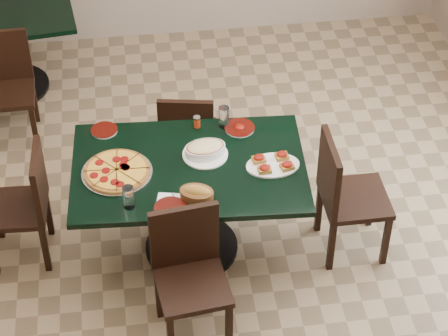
{
  "coord_description": "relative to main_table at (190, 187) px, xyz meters",
  "views": [
    {
      "loc": [
        -0.4,
        -4.14,
        4.38
      ],
      "look_at": [
        0.15,
        0.0,
        0.71
      ],
      "focal_mm": 70.0,
      "sensor_mm": 36.0,
      "label": 1
    }
  ],
  "objects": [
    {
      "name": "chair_left",
      "position": [
        -1.06,
        0.11,
        -0.09
      ],
      "size": [
        0.42,
        0.42,
        0.86
      ],
      "rotation": [
        0.0,
        0.0,
        -1.61
      ],
      "color": "black",
      "rests_on": "floor"
    },
    {
      "name": "lasagna_casserole",
      "position": [
        0.12,
        0.09,
        0.23
      ],
      "size": [
        0.29,
        0.29,
        0.09
      ],
      "rotation": [
        0.0,
        0.0,
        0.15
      ],
      "color": "white",
      "rests_on": "main_table"
    },
    {
      "name": "side_plate_near",
      "position": [
        -0.15,
        -0.38,
        0.19
      ],
      "size": [
        0.2,
        0.2,
        0.02
      ],
      "rotation": [
        0.0,
        0.0,
        -0.41
      ],
      "color": "white",
      "rests_on": "main_table"
    },
    {
      "name": "side_plate_far_l",
      "position": [
        -0.52,
        0.43,
        0.19
      ],
      "size": [
        0.18,
        0.18,
        0.02
      ],
      "rotation": [
        0.0,
        0.0,
        -0.28
      ],
      "color": "white",
      "rests_on": "main_table"
    },
    {
      "name": "pepperoni_pizza",
      "position": [
        -0.45,
        -0.01,
        0.2
      ],
      "size": [
        0.45,
        0.45,
        0.04
      ],
      "rotation": [
        0.0,
        0.0,
        -0.05
      ],
      "color": "#BCBCC3",
      "rests_on": "main_table"
    },
    {
      "name": "water_glass_b",
      "position": [
        -0.39,
        -0.32,
        0.26
      ],
      "size": [
        0.07,
        0.07,
        0.15
      ],
      "primitive_type": "cylinder",
      "color": "white",
      "rests_on": "main_table"
    },
    {
      "name": "water_glass_a",
      "position": [
        0.27,
        0.38,
        0.26
      ],
      "size": [
        0.07,
        0.07,
        0.15
      ],
      "primitive_type": "cylinder",
      "color": "white",
      "rests_on": "main_table"
    },
    {
      "name": "back_chair_near",
      "position": [
        -1.26,
        1.48,
        -0.09
      ],
      "size": [
        0.41,
        0.41,
        0.86
      ],
      "rotation": [
        0.0,
        0.0,
        0.02
      ],
      "color": "black",
      "rests_on": "floor"
    },
    {
      "name": "pepper_shaker",
      "position": [
        0.1,
        0.39,
        0.22
      ],
      "size": [
        0.05,
        0.05,
        0.08
      ],
      "color": "#B43713",
      "rests_on": "main_table"
    },
    {
      "name": "bread_basket",
      "position": [
        0.02,
        -0.3,
        0.22
      ],
      "size": [
        0.24,
        0.21,
        0.09
      ],
      "rotation": [
        0.0,
        0.0,
        -0.35
      ],
      "color": "brown",
      "rests_on": "main_table"
    },
    {
      "name": "side_plate_far_r",
      "position": [
        0.37,
        0.33,
        0.19
      ],
      "size": [
        0.2,
        0.2,
        0.03
      ],
      "rotation": [
        0.0,
        0.0,
        -0.33
      ],
      "color": "white",
      "rests_on": "main_table"
    },
    {
      "name": "chair_right",
      "position": [
        1.0,
        -0.12,
        -0.05
      ],
      "size": [
        0.43,
        0.43,
        0.92
      ],
      "rotation": [
        0.0,
        0.0,
        1.58
      ],
      "color": "black",
      "rests_on": "floor"
    },
    {
      "name": "back_table",
      "position": [
        -1.33,
        2.07,
        -0.04
      ],
      "size": [
        1.27,
        0.99,
        0.75
      ],
      "rotation": [
        0.0,
        0.0,
        0.11
      ],
      "color": "black",
      "rests_on": "floor"
    },
    {
      "name": "chair_far",
      "position": [
        0.05,
        0.68,
        -0.11
      ],
      "size": [
        0.45,
        0.45,
        0.83
      ],
      "rotation": [
        0.0,
        0.0,
        2.96
      ],
      "color": "black",
      "rests_on": "floor"
    },
    {
      "name": "floor",
      "position": [
        0.07,
        -0.01,
        -0.57
      ],
      "size": [
        5.5,
        5.5,
        0.0
      ],
      "primitive_type": "plane",
      "color": "#8A7250",
      "rests_on": "ground"
    },
    {
      "name": "napkin_setting",
      "position": [
        -0.15,
        -0.31,
        0.18
      ],
      "size": [
        0.18,
        0.18,
        0.01
      ],
      "rotation": [
        0.0,
        0.0,
        -0.22
      ],
      "color": "white",
      "rests_on": "main_table"
    },
    {
      "name": "chair_near",
      "position": [
        -0.07,
        -0.63,
        -0.07
      ],
      "size": [
        0.47,
        0.47,
        0.9
      ],
      "rotation": [
        0.0,
        0.0,
        0.12
      ],
      "color": "black",
      "rests_on": "floor"
    },
    {
      "name": "main_table",
      "position": [
        0.0,
        0.0,
        0.0
      ],
      "size": [
        1.54,
        1.04,
        0.75
      ],
      "rotation": [
        0.0,
        0.0,
        -0.06
      ],
      "color": "black",
      "rests_on": "floor"
    },
    {
      "name": "bruschetta_platter",
      "position": [
        0.53,
        -0.07,
        0.21
      ],
      "size": [
        0.35,
        0.25,
        0.05
      ],
      "rotation": [
        0.0,
        0.0,
        0.04
      ],
      "color": "white",
      "rests_on": "main_table"
    }
  ]
}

